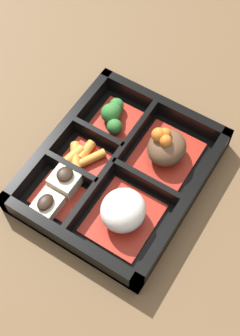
% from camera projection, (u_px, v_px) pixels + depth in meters
% --- Properties ---
extents(ground_plane, '(3.00, 3.00, 0.00)m').
position_uv_depth(ground_plane, '(120.00, 176.00, 0.68)').
color(ground_plane, brown).
extents(bento_base, '(0.27, 0.22, 0.01)m').
position_uv_depth(bento_base, '(120.00, 175.00, 0.67)').
color(bento_base, black).
rests_on(bento_base, ground_plane).
extents(bento_rim, '(0.27, 0.22, 0.04)m').
position_uv_depth(bento_rim, '(118.00, 169.00, 0.66)').
color(bento_rim, black).
rests_on(bento_rim, ground_plane).
extents(bowl_stew, '(0.10, 0.09, 0.06)m').
position_uv_depth(bowl_stew, '(166.00, 148.00, 0.66)').
color(bowl_stew, maroon).
rests_on(bowl_stew, bento_base).
extents(bowl_rice, '(0.10, 0.09, 0.05)m').
position_uv_depth(bowl_rice, '(123.00, 212.00, 0.61)').
color(bowl_rice, maroon).
rests_on(bowl_rice, bento_base).
extents(bowl_greens, '(0.07, 0.06, 0.03)m').
position_uv_depth(bowl_greens, '(114.00, 115.00, 0.70)').
color(bowl_greens, maroon).
rests_on(bowl_greens, bento_base).
extents(bowl_carrots, '(0.06, 0.06, 0.02)m').
position_uv_depth(bowl_carrots, '(83.00, 157.00, 0.67)').
color(bowl_carrots, maroon).
rests_on(bowl_carrots, bento_base).
extents(bowl_tofu, '(0.09, 0.06, 0.04)m').
position_uv_depth(bowl_tofu, '(58.00, 191.00, 0.64)').
color(bowl_tofu, maroon).
rests_on(bowl_tofu, bento_base).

